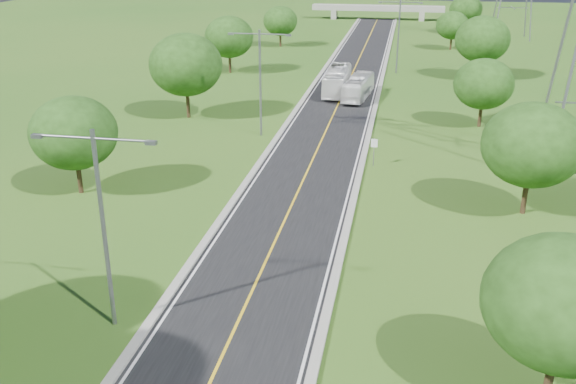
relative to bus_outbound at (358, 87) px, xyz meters
name	(u,v)px	position (x,y,z in m)	size (l,w,h in m)	color
ground	(340,101)	(-1.96, -1.70, -1.37)	(260.00, 260.00, 0.00)	#275417
road	(345,90)	(-1.96, 4.30, -1.34)	(8.00, 150.00, 0.06)	black
curb_left	(311,88)	(-6.21, 4.30, -1.26)	(0.50, 150.00, 0.22)	gray
curb_right	(379,91)	(2.29, 4.30, -1.26)	(0.50, 150.00, 0.22)	gray
speed_limit_sign	(374,148)	(3.24, -23.71, 0.23)	(0.55, 0.09, 2.40)	slate
overpass	(378,9)	(-1.96, 78.30, 1.04)	(30.00, 3.00, 3.20)	gray
streetlight_near_left	(102,214)	(-7.96, -49.70, 4.57)	(5.90, 0.25, 10.00)	slate
streetlight_mid_left	(260,74)	(-7.96, -16.70, 4.57)	(5.90, 0.25, 10.00)	slate
streetlight_far_right	(399,30)	(4.04, 16.30, 4.57)	(5.90, 0.25, 10.00)	slate
tree_lb	(74,133)	(-17.96, -33.70, 3.27)	(6.30, 6.30, 7.33)	black
tree_lc	(186,65)	(-16.96, -11.70, 4.20)	(7.56, 7.56, 8.79)	black
tree_ld	(229,37)	(-18.96, 12.30, 3.58)	(6.72, 6.72, 7.82)	black
tree_le	(280,21)	(-16.46, 36.30, 2.96)	(5.88, 5.88, 6.84)	black
tree_ra	(563,303)	(12.04, -51.70, 3.27)	(6.30, 6.30, 7.33)	black
tree_rb	(532,145)	(14.04, -31.70, 3.58)	(6.72, 6.72, 7.82)	black
tree_rc	(484,84)	(13.04, -9.70, 2.96)	(5.88, 5.88, 6.84)	black
tree_rd	(482,39)	(15.04, 14.30, 3.89)	(7.14, 7.14, 8.30)	black
tree_re	(453,25)	(12.54, 38.30, 2.65)	(5.46, 5.46, 6.35)	black
tree_rf	(466,9)	(16.04, 58.30, 3.27)	(6.30, 6.30, 7.33)	black
bus_outbound	(358,87)	(0.00, 0.00, 0.00)	(2.20, 9.42, 2.62)	white
bus_inbound	(337,80)	(-2.76, 2.42, 0.20)	(2.53, 10.82, 3.02)	white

